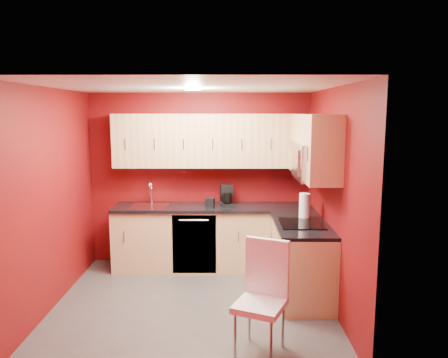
{
  "coord_description": "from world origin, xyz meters",
  "views": [
    {
      "loc": [
        0.39,
        -4.84,
        2.22
      ],
      "look_at": [
        0.36,
        0.55,
        1.4
      ],
      "focal_mm": 35.0,
      "sensor_mm": 36.0,
      "label": 1
    }
  ],
  "objects_px": {
    "microwave": "(313,161)",
    "paper_towel": "(305,206)",
    "sink": "(150,203)",
    "napkin_holder": "(210,203)",
    "coffee_maker": "(227,195)",
    "dining_chair": "(260,299)"
  },
  "relations": [
    {
      "from": "coffee_maker",
      "to": "dining_chair",
      "type": "xyz_separation_m",
      "value": [
        0.3,
        -2.3,
        -0.53
      ]
    },
    {
      "from": "sink",
      "to": "napkin_holder",
      "type": "distance_m",
      "value": 0.86
    },
    {
      "from": "microwave",
      "to": "paper_towel",
      "type": "xyz_separation_m",
      "value": [
        -0.03,
        0.27,
        -0.59
      ]
    },
    {
      "from": "coffee_maker",
      "to": "dining_chair",
      "type": "height_order",
      "value": "coffee_maker"
    },
    {
      "from": "napkin_holder",
      "to": "paper_towel",
      "type": "relative_size",
      "value": 0.41
    },
    {
      "from": "coffee_maker",
      "to": "dining_chair",
      "type": "bearing_deg",
      "value": -96.13
    },
    {
      "from": "paper_towel",
      "to": "napkin_holder",
      "type": "bearing_deg",
      "value": 151.54
    },
    {
      "from": "paper_towel",
      "to": "dining_chair",
      "type": "height_order",
      "value": "paper_towel"
    },
    {
      "from": "paper_towel",
      "to": "dining_chair",
      "type": "distance_m",
      "value": 1.75
    },
    {
      "from": "coffee_maker",
      "to": "dining_chair",
      "type": "distance_m",
      "value": 2.38
    },
    {
      "from": "sink",
      "to": "paper_towel",
      "type": "bearing_deg",
      "value": -19.56
    },
    {
      "from": "microwave",
      "to": "dining_chair",
      "type": "bearing_deg",
      "value": -119.05
    },
    {
      "from": "napkin_holder",
      "to": "dining_chair",
      "type": "relative_size",
      "value": 0.12
    },
    {
      "from": "microwave",
      "to": "napkin_holder",
      "type": "xyz_separation_m",
      "value": [
        -1.23,
        0.92,
        -0.69
      ]
    },
    {
      "from": "sink",
      "to": "dining_chair",
      "type": "relative_size",
      "value": 0.5
    },
    {
      "from": "microwave",
      "to": "paper_towel",
      "type": "height_order",
      "value": "microwave"
    },
    {
      "from": "napkin_holder",
      "to": "paper_towel",
      "type": "distance_m",
      "value": 1.37
    },
    {
      "from": "dining_chair",
      "to": "sink",
      "type": "bearing_deg",
      "value": 145.94
    },
    {
      "from": "microwave",
      "to": "dining_chair",
      "type": "xyz_separation_m",
      "value": [
        -0.69,
        -1.25,
        -1.14
      ]
    },
    {
      "from": "napkin_holder",
      "to": "coffee_maker",
      "type": "bearing_deg",
      "value": 27.37
    },
    {
      "from": "dining_chair",
      "to": "paper_towel",
      "type": "bearing_deg",
      "value": 90.51
    },
    {
      "from": "sink",
      "to": "coffee_maker",
      "type": "xyz_separation_m",
      "value": [
        1.1,
        0.04,
        0.11
      ]
    }
  ]
}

